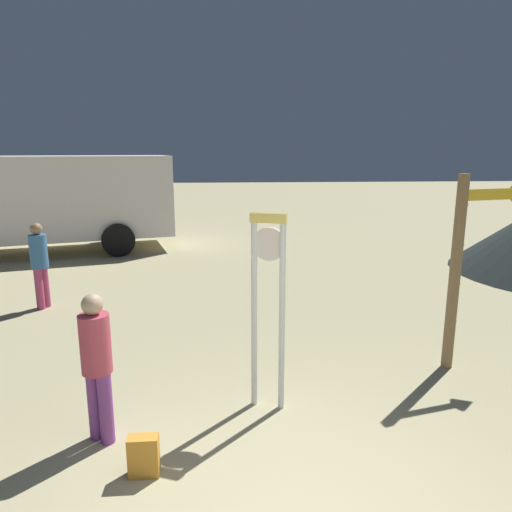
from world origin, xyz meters
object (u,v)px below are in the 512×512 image
(standing_clock, at_px, (268,294))
(person_distant, at_px, (40,261))
(arrow_sign, at_px, (481,239))
(person_near_clock, at_px, (97,361))
(backpack, at_px, (144,456))
(box_truck_near, at_px, (43,200))

(standing_clock, bearing_deg, person_distant, 135.53)
(standing_clock, relative_size, person_distant, 1.39)
(arrow_sign, xyz_separation_m, person_near_clock, (-4.59, -1.40, -0.88))
(standing_clock, distance_m, backpack, 2.00)
(backpack, bearing_deg, arrow_sign, 25.69)
(arrow_sign, relative_size, box_truck_near, 0.33)
(backpack, bearing_deg, person_distant, 118.10)
(standing_clock, height_order, arrow_sign, arrow_sign)
(standing_clock, bearing_deg, box_truck_near, 121.97)
(arrow_sign, xyz_separation_m, person_distant, (-6.66, 2.86, -0.86))
(standing_clock, bearing_deg, person_near_clock, -162.99)
(person_near_clock, relative_size, person_distant, 0.97)
(person_near_clock, xyz_separation_m, backpack, (0.50, -0.56, -0.68))
(standing_clock, height_order, box_truck_near, box_truck_near)
(backpack, distance_m, box_truck_near, 10.75)
(backpack, height_order, person_distant, person_distant)
(person_distant, bearing_deg, box_truck_near, 108.13)
(arrow_sign, xyz_separation_m, backpack, (-4.08, -1.96, -1.56))
(arrow_sign, distance_m, person_distant, 7.30)
(person_near_clock, height_order, person_distant, person_distant)
(person_distant, bearing_deg, standing_clock, -44.47)
(standing_clock, relative_size, person_near_clock, 1.44)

